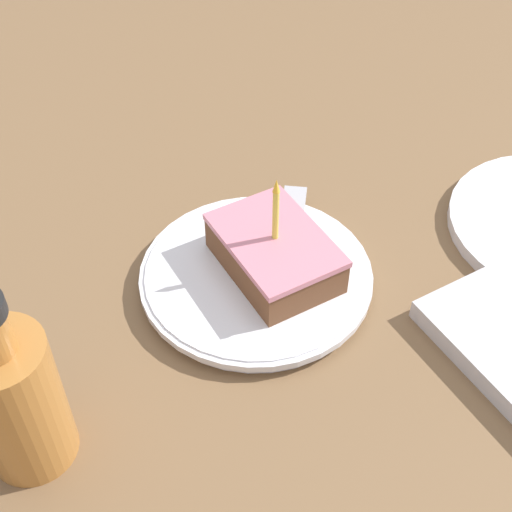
{
  "coord_description": "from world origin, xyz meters",
  "views": [
    {
      "loc": [
        -0.21,
        -0.43,
        0.51
      ],
      "look_at": [
        0.03,
        -0.02,
        0.04
      ],
      "focal_mm": 50.0,
      "sensor_mm": 36.0,
      "label": 1
    }
  ],
  "objects": [
    {
      "name": "cake_slice",
      "position": [
        0.04,
        -0.03,
        0.04
      ],
      "size": [
        0.09,
        0.12,
        0.11
      ],
      "color": "brown",
      "rests_on": "plate"
    },
    {
      "name": "fork",
      "position": [
        0.08,
        -0.0,
        0.02
      ],
      "size": [
        0.12,
        0.16,
        0.0
      ],
      "color": "#B2B2B7",
      "rests_on": "plate"
    },
    {
      "name": "ground_plane",
      "position": [
        0.0,
        0.0,
        -0.02
      ],
      "size": [
        2.4,
        2.4,
        0.04
      ],
      "color": "brown",
      "rests_on": "ground"
    },
    {
      "name": "plate",
      "position": [
        0.03,
        -0.02,
        0.01
      ],
      "size": [
        0.22,
        0.22,
        0.02
      ],
      "color": "silver",
      "rests_on": "ground_plane"
    },
    {
      "name": "bottle",
      "position": [
        -0.21,
        -0.09,
        0.07
      ],
      "size": [
        0.07,
        0.07,
        0.17
      ],
      "color": "#B27233",
      "rests_on": "ground_plane"
    }
  ]
}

